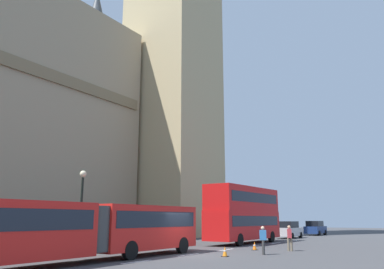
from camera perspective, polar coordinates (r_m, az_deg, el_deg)
ground_plane at (r=23.99m, az=-0.64°, el=-17.63°), size 160.00×160.00×0.00m
lane_centre_marking at (r=25.95m, az=2.47°, el=-17.22°), size 34.40×0.16×0.01m
articulated_bus at (r=20.68m, az=-15.35°, el=-13.18°), size 16.22×2.54×2.90m
double_decker_bus at (r=35.00m, az=7.82°, el=-11.47°), size 10.18×2.54×4.90m
sedan_lead at (r=45.47m, az=14.32°, el=-13.68°), size 4.40×1.86×1.85m
sedan_trailing at (r=54.50m, az=18.03°, el=-13.21°), size 4.40×1.86×1.85m
traffic_cone_west at (r=23.07m, az=4.96°, el=-17.09°), size 0.36×0.36×0.58m
traffic_cone_middle at (r=27.94m, az=9.37°, el=-16.17°), size 0.36×0.36×0.58m
street_lamp at (r=26.22m, az=-16.28°, el=-10.02°), size 0.44×0.44×5.27m
pedestrian_near_cones at (r=24.48m, az=10.61°, el=-15.18°), size 0.40×0.47×1.69m
pedestrian_by_kerb at (r=27.52m, az=14.43°, el=-14.69°), size 0.47×0.40×1.69m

